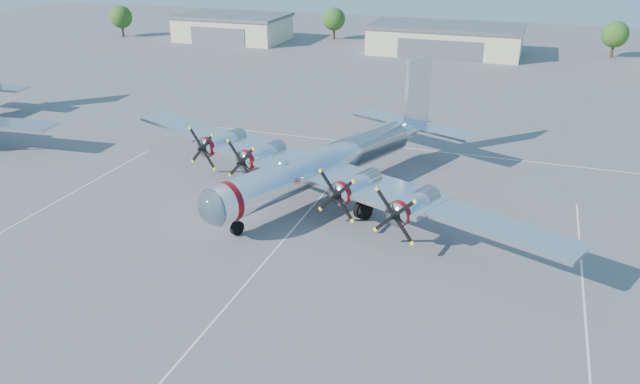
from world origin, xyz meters
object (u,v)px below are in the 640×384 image
(hangar_west, at_px, (233,27))
(main_bomber_b29, at_px, (329,193))
(tree_far_west, at_px, (121,17))
(tree_east, at_px, (615,34))
(tree_west, at_px, (334,19))
(hangar_center, at_px, (445,39))

(hangar_west, height_order, main_bomber_b29, hangar_west)
(tree_far_west, bearing_deg, tree_east, 5.71)
(tree_far_west, bearing_deg, hangar_west, 9.01)
(tree_west, height_order, tree_east, same)
(hangar_center, distance_m, tree_far_west, 70.13)
(hangar_center, height_order, tree_west, tree_west)
(hangar_west, xyz_separation_m, hangar_center, (45.00, -0.00, -0.00))
(tree_east, height_order, main_bomber_b29, tree_east)
(tree_far_west, bearing_deg, hangar_center, 3.24)
(tree_west, distance_m, main_bomber_b29, 83.91)
(hangar_west, bearing_deg, tree_far_west, -170.99)
(tree_west, relative_size, main_bomber_b29, 0.14)
(hangar_west, distance_m, main_bomber_b29, 85.03)
(tree_far_west, distance_m, tree_west, 46.57)
(tree_far_west, distance_m, tree_east, 100.50)
(hangar_west, relative_size, hangar_center, 0.79)
(hangar_center, xyz_separation_m, tree_far_west, (-70.00, -3.96, 1.51))
(tree_west, bearing_deg, hangar_west, -158.11)
(hangar_west, height_order, tree_far_west, tree_far_west)
(hangar_west, height_order, tree_east, tree_east)
(hangar_center, bearing_deg, tree_east, 11.38)
(hangar_center, distance_m, tree_west, 26.30)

